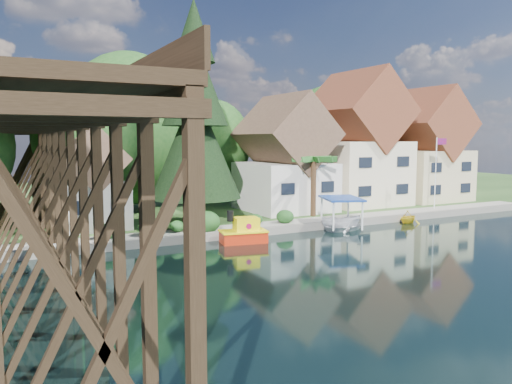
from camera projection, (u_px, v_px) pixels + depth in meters
ground at (322, 258)px, 30.52m from camera, size 140.00×140.00×0.00m
bank at (158, 197)px, 60.39m from camera, size 140.00×52.00×0.50m
seawall at (304, 227)px, 39.38m from camera, size 60.00×0.40×0.62m
promenade at (316, 220)px, 41.43m from camera, size 50.00×2.60×0.06m
trestle_bridge at (25, 174)px, 27.07m from camera, size 4.12×44.18×9.30m
house_left at (285, 161)px, 47.30m from camera, size 7.64×8.64×11.02m
house_center at (357, 147)px, 51.78m from camera, size 8.65×9.18×13.89m
house_right at (423, 152)px, 55.59m from camera, size 8.15×8.64×12.45m
shed at (92, 185)px, 37.75m from camera, size 5.09×5.40×7.85m
bg_trees at (205, 139)px, 48.90m from camera, size 49.90×13.30×10.57m
shrubs at (196, 222)px, 36.39m from camera, size 15.76×2.47×1.70m
conifer at (195, 118)px, 38.55m from camera, size 7.07×7.07×17.40m
palm_tree at (314, 161)px, 43.41m from camera, size 4.39×4.39×5.57m
flagpole at (437, 165)px, 47.91m from camera, size 1.06×0.34×6.93m
tugboat at (244, 233)px, 35.02m from camera, size 3.53×2.36×2.36m
boat_white_a at (346, 226)px, 39.83m from camera, size 3.65×2.68×0.73m
boat_canopy at (341, 216)px, 39.95m from camera, size 4.05×4.79×2.62m
boat_yellow at (408, 216)px, 43.18m from camera, size 2.87×2.66×1.25m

